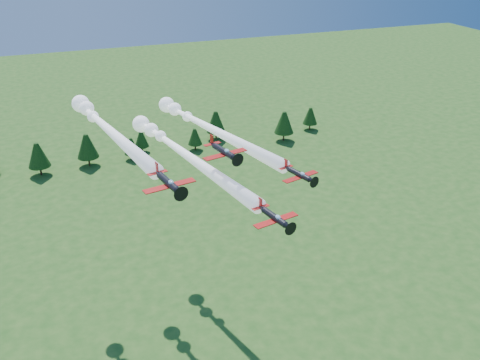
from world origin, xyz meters
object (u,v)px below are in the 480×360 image
object	(u,v)px
plane_left	(106,127)
plane_right	(207,126)
plane_slot	(224,152)
plane_lead	(182,151)

from	to	relation	value
plane_left	plane_right	size ratio (longest dim) A/B	0.96
plane_left	plane_slot	world-z (taller)	plane_left
plane_slot	plane_left	bearing A→B (deg)	120.31
plane_right	plane_slot	distance (m)	24.65
plane_left	plane_right	world-z (taller)	plane_left
plane_right	plane_slot	bearing A→B (deg)	-115.68
plane_left	plane_slot	size ratio (longest dim) A/B	5.48
plane_lead	plane_right	distance (m)	12.93
plane_left	plane_lead	bearing A→B (deg)	-29.86
plane_left	plane_right	distance (m)	22.62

